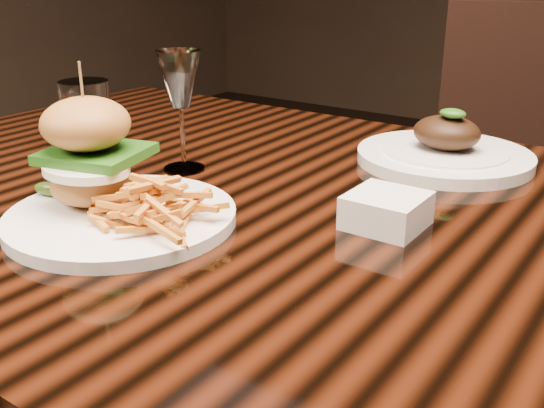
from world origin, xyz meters
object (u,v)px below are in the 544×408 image
Objects in this scene: wine_glass at (180,84)px; far_dish at (445,152)px; dining_table at (339,268)px; chair_far at (531,184)px; burger_plate at (114,184)px.

far_dish is (0.30, 0.25, -0.11)m from wine_glass.
far_dish is at bearing 84.07° from dining_table.
chair_far is (0.31, 0.87, -0.34)m from wine_glass.
burger_plate is at bearing -117.54° from far_dish.
burger_plate is 1.02× the size of far_dish.
wine_glass is at bearing -130.05° from chair_far.
chair_far is at bearing 74.56° from burger_plate.
burger_plate is 1.12m from chair_far.
dining_table is 0.29m from far_dish.
dining_table is 0.30m from burger_plate.
dining_table is at bearing -3.45° from wine_glass.
far_dish is (0.03, 0.27, 0.09)m from dining_table.
burger_plate is at bearing -70.33° from wine_glass.
chair_far is at bearing 87.86° from dining_table.
dining_table is at bearing -112.64° from chair_far.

